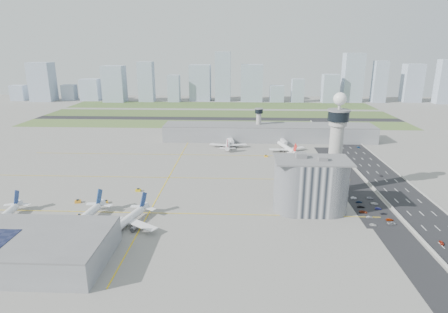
{
  "coord_description": "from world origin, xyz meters",
  "views": [
    {
      "loc": [
        11.38,
        -223.27,
        91.02
      ],
      "look_at": [
        0.0,
        35.0,
        15.0
      ],
      "focal_mm": 30.0,
      "sensor_mm": 36.0,
      "label": 1
    }
  ],
  "objects_px": {
    "jet_bridge_near_2": "(107,234)",
    "car_hw_2": "(358,147)",
    "secondary_tower": "(259,121)",
    "car_lot_2": "(363,212)",
    "tug_1": "(78,201)",
    "car_lot_8": "(384,213)",
    "admin_building": "(311,185)",
    "airplane_near_c": "(123,218)",
    "car_lot_11": "(370,198)",
    "car_hw_0": "(442,243)",
    "jet_bridge_near_1": "(48,233)",
    "jet_bridge_far_0": "(230,141)",
    "car_lot_10": "(375,204)",
    "airplane_near_b": "(81,215)",
    "tug_0": "(79,216)",
    "car_lot_5": "(354,198)",
    "airplane_near_a": "(0,215)",
    "control_tower": "(336,139)",
    "car_lot_9": "(378,208)",
    "car_hw_4": "(329,133)",
    "car_lot_7": "(390,220)",
    "tug_3": "(138,190)",
    "car_lot_1": "(369,217)",
    "car_hw_1": "(381,176)",
    "tug_5": "(293,156)",
    "airplane_far_a": "(228,141)",
    "jet_bridge_far_1": "(282,141)",
    "car_lot_6": "(392,223)",
    "airplane_far_b": "(287,145)",
    "car_lot_4": "(359,202)",
    "tug_2": "(106,202)",
    "car_lot_0": "(373,225)",
    "car_lot_3": "(361,207)"
  },
  "relations": [
    {
      "from": "jet_bridge_near_2",
      "to": "car_hw_2",
      "type": "bearing_deg",
      "value": -34.07
    },
    {
      "from": "secondary_tower",
      "to": "car_lot_2",
      "type": "height_order",
      "value": "secondary_tower"
    },
    {
      "from": "tug_1",
      "to": "car_lot_2",
      "type": "xyz_separation_m",
      "value": [
        168.81,
        -6.94,
        -0.42
      ]
    },
    {
      "from": "car_lot_8",
      "to": "admin_building",
      "type": "bearing_deg",
      "value": 76.78
    },
    {
      "from": "airplane_near_c",
      "to": "car_lot_11",
      "type": "height_order",
      "value": "airplane_near_c"
    },
    {
      "from": "car_hw_0",
      "to": "jet_bridge_near_1",
      "type": "bearing_deg",
      "value": -171.15
    },
    {
      "from": "jet_bridge_far_0",
      "to": "car_lot_10",
      "type": "xyz_separation_m",
      "value": [
        90.64,
        -144.23,
        -2.24
      ]
    },
    {
      "from": "airplane_near_b",
      "to": "car_lot_11",
      "type": "bearing_deg",
      "value": 112.59
    },
    {
      "from": "tug_0",
      "to": "tug_1",
      "type": "height_order",
      "value": "tug_1"
    },
    {
      "from": "car_lot_2",
      "to": "car_lot_5",
      "type": "bearing_deg",
      "value": 6.81
    },
    {
      "from": "car_lot_11",
      "to": "jet_bridge_near_2",
      "type": "bearing_deg",
      "value": 118.6
    },
    {
      "from": "airplane_near_a",
      "to": "car_lot_5",
      "type": "height_order",
      "value": "airplane_near_a"
    },
    {
      "from": "control_tower",
      "to": "car_lot_9",
      "type": "xyz_separation_m",
      "value": [
        20.31,
        -27.36,
        -34.45
      ]
    },
    {
      "from": "car_hw_4",
      "to": "car_lot_7",
      "type": "bearing_deg",
      "value": -95.48
    },
    {
      "from": "secondary_tower",
      "to": "car_hw_0",
      "type": "height_order",
      "value": "secondary_tower"
    },
    {
      "from": "control_tower",
      "to": "car_hw_0",
      "type": "xyz_separation_m",
      "value": [
        36.77,
        -66.43,
        -34.39
      ]
    },
    {
      "from": "tug_3",
      "to": "car_hw_2",
      "type": "bearing_deg",
      "value": 124.98
    },
    {
      "from": "jet_bridge_near_1",
      "to": "tug_0",
      "type": "xyz_separation_m",
      "value": [
        5.53,
        24.16,
        -2.03
      ]
    },
    {
      "from": "jet_bridge_near_1",
      "to": "car_hw_4",
      "type": "height_order",
      "value": "jet_bridge_near_1"
    },
    {
      "from": "tug_0",
      "to": "car_hw_4",
      "type": "bearing_deg",
      "value": -46.82
    },
    {
      "from": "car_lot_11",
      "to": "car_hw_0",
      "type": "bearing_deg",
      "value": -156.62
    },
    {
      "from": "car_lot_1",
      "to": "car_hw_1",
      "type": "relative_size",
      "value": 0.97
    },
    {
      "from": "car_lot_8",
      "to": "tug_5",
      "type": "bearing_deg",
      "value": 10.22
    },
    {
      "from": "airplane_near_b",
      "to": "car_lot_5",
      "type": "relative_size",
      "value": 12.88
    },
    {
      "from": "airplane_far_a",
      "to": "car_lot_8",
      "type": "bearing_deg",
      "value": -147.09
    },
    {
      "from": "jet_bridge_far_1",
      "to": "car_lot_6",
      "type": "distance_m",
      "value": 175.36
    },
    {
      "from": "car_lot_9",
      "to": "car_hw_1",
      "type": "bearing_deg",
      "value": -16.69
    },
    {
      "from": "car_lot_10",
      "to": "car_hw_0",
      "type": "relative_size",
      "value": 1.16
    },
    {
      "from": "jet_bridge_near_2",
      "to": "car_lot_6",
      "type": "relative_size",
      "value": 3.01
    },
    {
      "from": "car_lot_7",
      "to": "tug_3",
      "type": "bearing_deg",
      "value": 71.19
    },
    {
      "from": "admin_building",
      "to": "car_lot_2",
      "type": "height_order",
      "value": "admin_building"
    },
    {
      "from": "car_lot_7",
      "to": "car_lot_9",
      "type": "bearing_deg",
      "value": -0.26
    },
    {
      "from": "airplane_far_b",
      "to": "car_lot_9",
      "type": "height_order",
      "value": "airplane_far_b"
    },
    {
      "from": "control_tower",
      "to": "car_lot_4",
      "type": "height_order",
      "value": "control_tower"
    },
    {
      "from": "car_lot_8",
      "to": "car_lot_9",
      "type": "height_order",
      "value": "car_lot_9"
    },
    {
      "from": "tug_1",
      "to": "car_lot_2",
      "type": "distance_m",
      "value": 168.95
    },
    {
      "from": "admin_building",
      "to": "tug_0",
      "type": "height_order",
      "value": "admin_building"
    },
    {
      "from": "secondary_tower",
      "to": "car_lot_10",
      "type": "distance_m",
      "value": 174.85
    },
    {
      "from": "secondary_tower",
      "to": "airplane_far_b",
      "type": "height_order",
      "value": "secondary_tower"
    },
    {
      "from": "tug_2",
      "to": "car_lot_5",
      "type": "xyz_separation_m",
      "value": [
        151.8,
        13.51,
        -0.38
      ]
    },
    {
      "from": "tug_0",
      "to": "car_hw_2",
      "type": "relative_size",
      "value": 0.66
    },
    {
      "from": "airplane_far_b",
      "to": "car_lot_5",
      "type": "xyz_separation_m",
      "value": [
        28.67,
        -109.68,
        -5.05
      ]
    },
    {
      "from": "car_lot_0",
      "to": "car_lot_7",
      "type": "height_order",
      "value": "car_lot_0"
    },
    {
      "from": "car_lot_2",
      "to": "car_lot_4",
      "type": "xyz_separation_m",
      "value": [
        1.87,
        14.42,
        0.02
      ]
    },
    {
      "from": "airplane_near_b",
      "to": "tug_5",
      "type": "height_order",
      "value": "airplane_near_b"
    },
    {
      "from": "car_lot_6",
      "to": "tug_3",
      "type": "bearing_deg",
      "value": 65.88
    },
    {
      "from": "tug_2",
      "to": "car_lot_10",
      "type": "xyz_separation_m",
      "value": [
        161.86,
        5.14,
        -0.35
      ]
    },
    {
      "from": "car_lot_3",
      "to": "admin_building",
      "type": "bearing_deg",
      "value": 94.15
    },
    {
      "from": "admin_building",
      "to": "airplane_near_c",
      "type": "height_order",
      "value": "admin_building"
    },
    {
      "from": "airplane_near_c",
      "to": "car_lot_6",
      "type": "bearing_deg",
      "value": 111.63
    }
  ]
}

